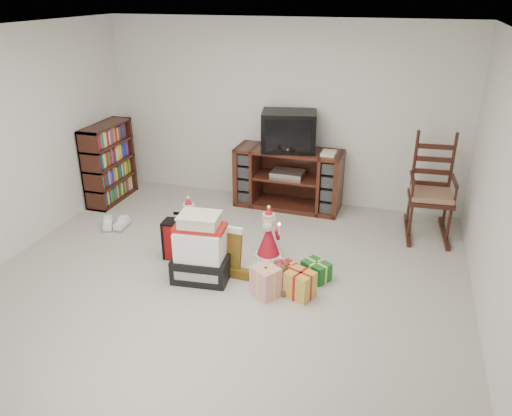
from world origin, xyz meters
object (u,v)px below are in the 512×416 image
at_px(bookshelf, 109,164).
at_px(mrs_claus_figurine, 190,227).
at_px(gift_cluster, 295,280).
at_px(rocking_chair, 430,199).
at_px(tv_stand, 288,178).
at_px(santa_figurine, 268,238).
at_px(red_suitcase, 180,240).
at_px(sneaker_pair, 115,225).
at_px(crt_television, 289,131).
at_px(gift_pile, 201,252).
at_px(teddy_bear, 281,277).

distance_m(bookshelf, mrs_claus_figurine, 1.93).
bearing_deg(gift_cluster, rocking_chair, 54.39).
distance_m(tv_stand, santa_figurine, 1.49).
bearing_deg(rocking_chair, red_suitcase, -154.49).
distance_m(santa_figurine, sneaker_pair, 2.10).
relative_size(sneaker_pair, crt_television, 0.44).
xyz_separation_m(gift_cluster, crt_television, (-0.58, 2.06, 0.97)).
relative_size(gift_pile, mrs_claus_figurine, 1.19).
bearing_deg(gift_pile, bookshelf, 136.31).
xyz_separation_m(tv_stand, gift_pile, (-0.42, -2.12, -0.10)).
height_order(teddy_bear, mrs_claus_figurine, mrs_claus_figurine).
relative_size(red_suitcase, crt_television, 0.67).
height_order(bookshelf, teddy_bear, bookshelf).
relative_size(rocking_chair, gift_pile, 1.79).
relative_size(teddy_bear, mrs_claus_figurine, 0.55).
relative_size(gift_pile, santa_figurine, 1.16).
bearing_deg(gift_pile, tv_stand, 73.11).
bearing_deg(gift_cluster, red_suitcase, 168.70).
distance_m(rocking_chair, gift_pile, 2.95).
height_order(sneaker_pair, crt_television, crt_television).
bearing_deg(rocking_chair, tv_stand, 167.77).
bearing_deg(gift_cluster, sneaker_pair, 163.84).
bearing_deg(gift_pile, gift_cluster, -2.70).
relative_size(bookshelf, santa_figurine, 1.78).
bearing_deg(rocking_chair, gift_cluster, -129.70).
bearing_deg(teddy_bear, sneaker_pair, 162.23).
bearing_deg(red_suitcase, sneaker_pair, 153.99).
relative_size(bookshelf, red_suitcase, 2.08).
bearing_deg(teddy_bear, tv_stand, 101.68).
relative_size(tv_stand, sneaker_pair, 4.18).
bearing_deg(teddy_bear, crt_television, 101.95).
relative_size(bookshelf, rocking_chair, 0.85).
bearing_deg(sneaker_pair, gift_pile, -44.96).
bearing_deg(teddy_bear, gift_pile, -178.75).
distance_m(teddy_bear, gift_cluster, 0.15).
bearing_deg(red_suitcase, mrs_claus_figurine, 91.37).
xyz_separation_m(rocking_chair, crt_television, (-1.88, 0.26, 0.65)).
xyz_separation_m(gift_pile, sneaker_pair, (-1.54, 0.79, -0.27)).
bearing_deg(sneaker_pair, mrs_claus_figurine, -24.00).
distance_m(bookshelf, gift_pile, 2.64).
distance_m(teddy_bear, sneaker_pair, 2.51).
distance_m(teddy_bear, santa_figurine, 0.70).
height_order(teddy_bear, crt_television, crt_television).
relative_size(gift_pile, sneaker_pair, 2.07).
relative_size(tv_stand, crt_television, 1.85).
bearing_deg(bookshelf, santa_figurine, -20.51).
height_order(bookshelf, gift_pile, bookshelf).
bearing_deg(mrs_claus_figurine, tv_stand, 59.74).
bearing_deg(santa_figurine, bookshelf, 159.49).
relative_size(mrs_claus_figurine, sneaker_pair, 1.74).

